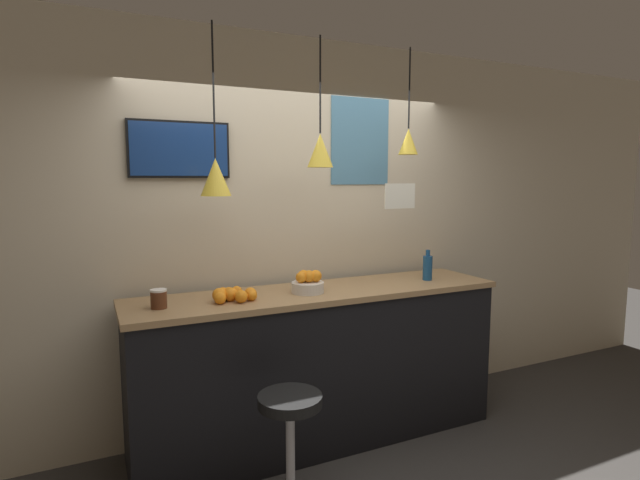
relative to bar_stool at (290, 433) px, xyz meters
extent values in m
cube|color=beige|center=(0.49, 1.08, 0.98)|extent=(8.00, 0.06, 2.90)
cube|color=black|center=(0.49, 0.65, 0.06)|extent=(2.59, 0.59, 1.06)
cube|color=#99754C|center=(0.49, 0.65, 0.61)|extent=(2.63, 0.63, 0.04)
cylinder|color=#B7B7BC|center=(0.00, 0.00, -0.14)|extent=(0.05, 0.05, 0.61)
cylinder|color=black|center=(0.00, 0.00, 0.19)|extent=(0.36, 0.36, 0.06)
cylinder|color=beige|center=(0.38, 0.61, 0.67)|extent=(0.22, 0.22, 0.07)
sphere|color=orange|center=(0.36, 0.64, 0.74)|extent=(0.08, 0.08, 0.08)
sphere|color=orange|center=(0.37, 0.66, 0.74)|extent=(0.07, 0.07, 0.07)
sphere|color=orange|center=(0.33, 0.61, 0.74)|extent=(0.07, 0.07, 0.07)
sphere|color=orange|center=(0.39, 0.61, 0.74)|extent=(0.08, 0.08, 0.08)
sphere|color=orange|center=(0.43, 0.60, 0.74)|extent=(0.08, 0.08, 0.08)
sphere|color=orange|center=(-0.09, 0.70, 0.67)|extent=(0.07, 0.07, 0.07)
sphere|color=orange|center=(-0.19, 0.67, 0.67)|extent=(0.08, 0.08, 0.08)
sphere|color=orange|center=(-0.15, 0.61, 0.67)|extent=(0.09, 0.09, 0.09)
sphere|color=orange|center=(-0.16, 0.60, 0.67)|extent=(0.09, 0.09, 0.09)
sphere|color=orange|center=(-0.11, 0.53, 0.67)|extent=(0.08, 0.08, 0.08)
sphere|color=orange|center=(-0.22, 0.61, 0.67)|extent=(0.08, 0.08, 0.08)
sphere|color=orange|center=(-0.16, 0.65, 0.67)|extent=(0.08, 0.08, 0.08)
sphere|color=orange|center=(-0.04, 0.56, 0.66)|extent=(0.07, 0.07, 0.07)
sphere|color=orange|center=(-0.17, 0.66, 0.67)|extent=(0.07, 0.07, 0.07)
sphere|color=orange|center=(-0.23, 0.62, 0.67)|extent=(0.09, 0.09, 0.09)
sphere|color=orange|center=(-0.24, 0.55, 0.67)|extent=(0.07, 0.07, 0.07)
sphere|color=orange|center=(-0.04, 0.57, 0.67)|extent=(0.08, 0.08, 0.08)
cylinder|color=navy|center=(1.38, 0.61, 0.72)|extent=(0.07, 0.07, 0.19)
cylinder|color=navy|center=(1.38, 0.61, 0.84)|extent=(0.03, 0.03, 0.05)
cylinder|color=#562D19|center=(-0.59, 0.61, 0.68)|extent=(0.10, 0.10, 0.10)
cylinder|color=white|center=(-0.59, 0.61, 0.74)|extent=(0.10, 0.10, 0.01)
cylinder|color=black|center=(-0.22, 0.65, 1.93)|extent=(0.01, 0.01, 0.81)
cone|color=gold|center=(-0.22, 0.65, 1.41)|extent=(0.19, 0.19, 0.23)
sphere|color=#F9EFCC|center=(-0.22, 0.65, 1.31)|extent=(0.04, 0.04, 0.04)
cylinder|color=black|center=(0.49, 0.65, 2.02)|extent=(0.01, 0.01, 0.63)
cone|color=gold|center=(0.49, 0.65, 1.59)|extent=(0.18, 0.18, 0.23)
sphere|color=#F9EFCC|center=(0.49, 0.65, 1.49)|extent=(0.04, 0.04, 0.04)
cylinder|color=black|center=(1.20, 0.65, 2.05)|extent=(0.01, 0.01, 0.57)
cone|color=gold|center=(1.20, 0.65, 1.67)|extent=(0.14, 0.14, 0.19)
sphere|color=#F9EFCC|center=(1.20, 0.65, 1.59)|extent=(0.04, 0.04, 0.04)
cube|color=black|center=(-0.37, 1.03, 1.59)|extent=(0.67, 0.04, 0.38)
cube|color=navy|center=(-0.37, 1.01, 1.59)|extent=(0.64, 0.01, 0.35)
cube|color=white|center=(0.98, 0.42, 1.28)|extent=(0.24, 0.01, 0.17)
cube|color=teal|center=(1.03, 1.04, 1.69)|extent=(0.51, 0.01, 0.67)
camera|label=1|loc=(-0.96, -2.42, 1.39)|focal=28.00mm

